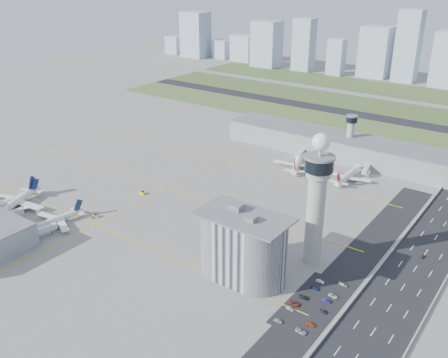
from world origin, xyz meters
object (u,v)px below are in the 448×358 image
Objects in this scene: airplane_far_b at (349,172)px; car_lot_11 at (343,285)px; tug_5 at (319,189)px; airplane_near_b at (13,200)px; tug_1 at (46,214)px; car_lot_9 at (326,301)px; car_lot_1 at (290,309)px; control_tower at (317,195)px; jet_bridge_far_1 at (368,167)px; airplane_near_a at (11,197)px; car_lot_7 at (311,324)px; secondary_tower at (350,133)px; car_lot_10 at (333,296)px; car_lot_2 at (295,304)px; admin_building at (243,246)px; airplane_near_c at (53,217)px; car_lot_5 at (320,281)px; car_lot_8 at (324,311)px; car_lot_3 at (304,297)px; car_hw_1 at (422,257)px; car_lot_6 at (301,331)px; car_lot_0 at (278,321)px; airplane_far_a at (298,159)px; tug_2 at (95,216)px; tug_4 at (298,169)px; tug_3 at (142,193)px; car_lot_4 at (315,288)px; jet_bridge_near_2 at (31,237)px; jet_bridge_far_0 at (303,153)px.

airplane_far_b reaches higher than car_lot_11.
airplane_near_b is at bearing 151.29° from tug_5.
car_lot_9 is at bearing -32.62° from tug_1.
control_tower is at bearing 14.41° from car_lot_1.
control_tower is 129.66m from jet_bridge_far_1.
airplane_near_a is 196.41m from car_lot_11.
car_lot_7 is (192.67, 7.41, -4.79)m from airplane_near_a.
car_lot_10 is (62.84, -162.74, -18.21)m from secondary_tower.
admin_building is at bearing 80.12° from car_lot_2.
car_lot_11 is (-0.36, 32.26, 0.06)m from car_lot_7.
airplane_near_c is 10.47× the size of tug_5.
control_tower reaches higher than airplane_near_b.
car_lot_5 is 21.06m from car_lot_8.
car_lot_8 is at bearing 106.10° from airplane_near_c.
secondary_tower is 173.43m from admin_building.
airplane_near_c is 8.77× the size of car_lot_3.
car_lot_7 is 1.15× the size of car_hw_1.
car_lot_6 is at bearing 88.37° from airplane_near_a.
car_hw_1 is (21.16, 76.73, -0.01)m from car_lot_7.
car_lot_7 is at bearing -138.06° from tug_5.
airplane_near_c reaches higher than car_lot_6.
airplane_far_b is at bearing 11.79° from tug_1.
jet_bridge_far_1 is 165.92m from car_lot_1.
tug_5 is 1.00× the size of car_hw_1.
car_lot_0 reaches higher than car_lot_10.
car_hw_1 is at bearing -51.95° from secondary_tower.
admin_building is 1.04× the size of airplane_far_a.
tug_2 is 139.45m from car_lot_9.
tug_4 is at bearing -166.12° from airplane_far_a.
car_lot_2 is (0.03, 4.00, 0.05)m from car_lot_1.
car_lot_10 is at bearing -101.64° from tug_3.
airplane_near_b is 50.82m from tug_2.
car_lot_0 reaches higher than car_lot_8.
airplane_far_a is at bearing -74.42° from jet_bridge_far_1.
admin_building is at bearing 87.19° from car_lot_3.
car_hw_1 is (172.96, 85.54, -4.48)m from airplane_near_c.
car_lot_1 is 0.85× the size of car_lot_3.
airplane_far_a is (-21.22, -38.69, -13.12)m from secondary_tower.
jet_bridge_far_1 reaches higher than car_lot_4.
airplane_far_b reaches higher than car_lot_10.
jet_bridge_near_2 is at bearing 91.96° from car_lot_0.
car_lot_0 is 0.93× the size of car_lot_9.
car_lot_1 is (35.49, -142.39, -4.71)m from airplane_far_b.
secondary_tower is 0.79× the size of airplane_far_a.
admin_building is at bearing -82.71° from secondary_tower.
car_lot_6 is (40.28, -173.04, -2.19)m from jet_bridge_far_1.
admin_building is 11.57× the size of tug_1.
tug_1 is 0.88× the size of car_lot_3.
car_lot_2 reaches higher than car_lot_3.
car_lot_0 is at bearing 14.84° from jet_bridge_far_0.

